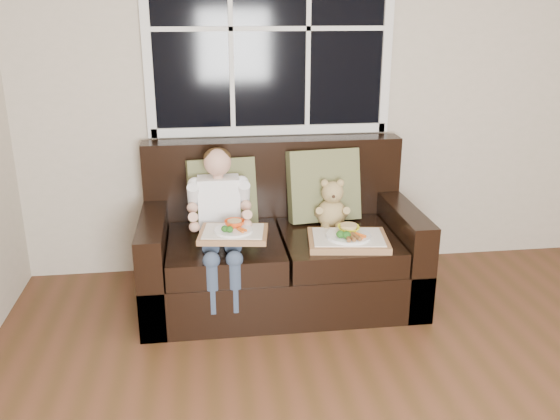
{
  "coord_description": "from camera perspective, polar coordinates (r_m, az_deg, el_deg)",
  "views": [
    {
      "loc": [
        -1.02,
        -1.45,
        1.78
      ],
      "look_at": [
        -0.58,
        1.85,
        0.64
      ],
      "focal_mm": 38.0,
      "sensor_mm": 36.0,
      "label": 1
    }
  ],
  "objects": [
    {
      "name": "tray_left",
      "position": [
        3.37,
        -4.5,
        -2.14
      ],
      "size": [
        0.42,
        0.34,
        0.09
      ],
      "rotation": [
        0.0,
        0.0,
        -0.15
      ],
      "color": "#915D41",
      "rests_on": "child"
    },
    {
      "name": "pillow_left",
      "position": [
        3.79,
        -5.6,
        1.73
      ],
      "size": [
        0.45,
        0.25,
        0.44
      ],
      "rotation": [
        -0.21,
        0.0,
        0.13
      ],
      "color": "#666C43",
      "rests_on": "loveseat"
    },
    {
      "name": "child",
      "position": [
        3.55,
        -5.84,
        0.01
      ],
      "size": [
        0.37,
        0.59,
        0.83
      ],
      "color": "white",
      "rests_on": "loveseat"
    },
    {
      "name": "window_back",
      "position": [
        3.96,
        -1.01,
        17.06
      ],
      "size": [
        1.62,
        0.04,
        1.37
      ],
      "color": "black",
      "rests_on": "room_walls"
    },
    {
      "name": "loveseat",
      "position": [
        3.8,
        -0.08,
        -3.84
      ],
      "size": [
        1.7,
        0.92,
        0.96
      ],
      "color": "black",
      "rests_on": "ground"
    },
    {
      "name": "teddy_bear",
      "position": [
        3.76,
        5.03,
        0.23
      ],
      "size": [
        0.2,
        0.25,
        0.33
      ],
      "rotation": [
        0.0,
        0.0,
        -0.11
      ],
      "color": "tan",
      "rests_on": "loveseat"
    },
    {
      "name": "pillow_right",
      "position": [
        3.86,
        4.21,
        2.39
      ],
      "size": [
        0.49,
        0.26,
        0.48
      ],
      "rotation": [
        -0.21,
        0.0,
        0.12
      ],
      "color": "#666C43",
      "rests_on": "loveseat"
    },
    {
      "name": "tray_right",
      "position": [
        3.53,
        6.56,
        -2.74
      ],
      "size": [
        0.51,
        0.41,
        0.11
      ],
      "rotation": [
        0.0,
        0.0,
        -0.13
      ],
      "color": "#915D41",
      "rests_on": "loveseat"
    }
  ]
}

